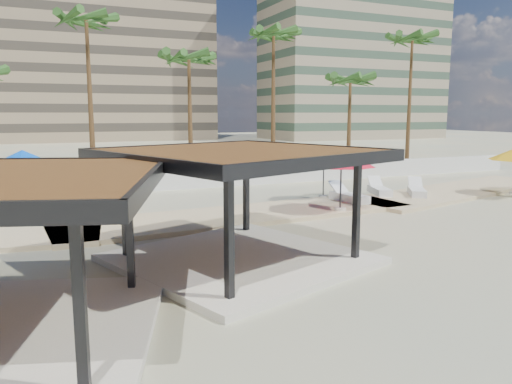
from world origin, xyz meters
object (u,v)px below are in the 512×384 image
lounger_c (349,197)px  lounger_d (417,191)px  umbrella_c (341,158)px  lounger_b (379,190)px  pavilion_central (240,195)px

lounger_c → lounger_d: bearing=-93.8°
lounger_c → lounger_d: 4.42m
umbrella_c → lounger_b: (4.53, 3.11, -2.14)m
pavilion_central → lounger_d: bearing=9.1°
pavilion_central → lounger_c: 11.08m
pavilion_central → umbrella_c: bearing=16.9°
pavilion_central → lounger_d: size_ratio=3.75×
lounger_b → lounger_c: (-2.83, -1.25, 0.01)m
umbrella_c → lounger_d: (6.12, 1.99, -2.14)m
lounger_d → lounger_c: bearing=125.8°
lounger_b → lounger_d: 1.94m
lounger_b → lounger_d: lounger_d is taller
umbrella_c → lounger_d: bearing=18.0°
lounger_b → pavilion_central: bearing=144.8°
umbrella_c → lounger_c: 3.30m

